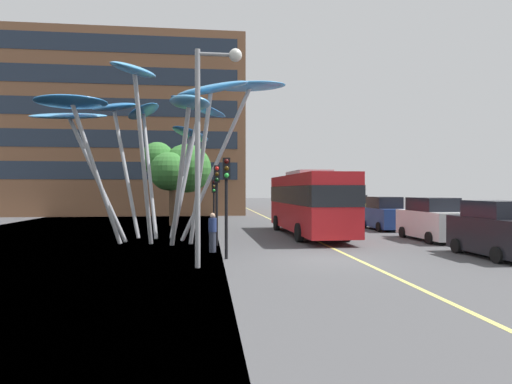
# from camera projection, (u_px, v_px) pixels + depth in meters

# --- Properties ---
(ground) EXTENTS (120.00, 240.00, 0.10)m
(ground) POSITION_uv_depth(u_px,v_px,m) (309.00, 261.00, 16.00)
(ground) COLOR #4C4C4F
(red_bus) EXTENTS (2.86, 10.96, 3.69)m
(red_bus) POSITION_uv_depth(u_px,v_px,m) (308.00, 200.00, 24.53)
(red_bus) COLOR red
(red_bus) RESTS_ON ground
(leaf_sculpture) EXTENTS (12.71, 11.89, 8.46)m
(leaf_sculpture) POSITION_uv_depth(u_px,v_px,m) (159.00, 114.00, 22.17)
(leaf_sculpture) COLOR #9EA0A5
(leaf_sculpture) RESTS_ON ground
(traffic_light_kerb_near) EXTENTS (0.28, 0.42, 3.81)m
(traffic_light_kerb_near) POSITION_uv_depth(u_px,v_px,m) (226.00, 186.00, 16.10)
(traffic_light_kerb_near) COLOR black
(traffic_light_kerb_near) RESTS_ON ground
(traffic_light_kerb_far) EXTENTS (0.28, 0.42, 3.74)m
(traffic_light_kerb_far) POSITION_uv_depth(u_px,v_px,m) (217.00, 188.00, 19.94)
(traffic_light_kerb_far) COLOR black
(traffic_light_kerb_far) RESTS_ON ground
(traffic_light_island_mid) EXTENTS (0.28, 0.42, 3.24)m
(traffic_light_island_mid) POSITION_uv_depth(u_px,v_px,m) (214.00, 194.00, 26.89)
(traffic_light_island_mid) COLOR black
(traffic_light_island_mid) RESTS_ON ground
(car_parked_near) EXTENTS (2.03, 4.05, 2.20)m
(car_parked_near) POSITION_uv_depth(u_px,v_px,m) (498.00, 231.00, 16.57)
(car_parked_near) COLOR black
(car_parked_near) RESTS_ON ground
(car_parked_mid) EXTENTS (2.03, 4.58, 2.21)m
(car_parked_mid) POSITION_uv_depth(u_px,v_px,m) (432.00, 220.00, 22.17)
(car_parked_mid) COLOR silver
(car_parked_mid) RESTS_ON ground
(car_parked_far) EXTENTS (1.95, 4.11, 2.16)m
(car_parked_far) POSITION_uv_depth(u_px,v_px,m) (384.00, 214.00, 28.07)
(car_parked_far) COLOR navy
(car_parked_far) RESTS_ON ground
(car_side_street) EXTENTS (2.07, 4.40, 2.20)m
(car_side_street) POSITION_uv_depth(u_px,v_px,m) (351.00, 209.00, 34.59)
(car_side_street) COLOR gold
(car_side_street) RESTS_ON ground
(car_far_side) EXTENTS (1.97, 3.92, 2.33)m
(car_far_side) POSITION_uv_depth(u_px,v_px,m) (328.00, 206.00, 40.71)
(car_far_side) COLOR silver
(car_far_side) RESTS_ON ground
(street_lamp) EXTENTS (1.58, 0.44, 7.39)m
(street_lamp) POSITION_uv_depth(u_px,v_px,m) (208.00, 127.00, 14.40)
(street_lamp) COLOR gray
(street_lamp) RESTS_ON ground
(tree_pavement_near) EXTENTS (5.25, 4.49, 6.20)m
(tree_pavement_near) POSITION_uv_depth(u_px,v_px,m) (177.00, 168.00, 31.97)
(tree_pavement_near) COLOR brown
(tree_pavement_near) RESTS_ON ground
(tree_pavement_far) EXTENTS (4.74, 5.11, 7.04)m
(tree_pavement_far) POSITION_uv_depth(u_px,v_px,m) (155.00, 171.00, 45.86)
(tree_pavement_far) COLOR brown
(tree_pavement_far) RESTS_ON ground
(pedestrian) EXTENTS (0.34, 0.34, 1.65)m
(pedestrian) POSITION_uv_depth(u_px,v_px,m) (213.00, 232.00, 17.98)
(pedestrian) COLOR #2D3342
(pedestrian) RESTS_ON ground
(backdrop_building) EXTENTS (27.87, 15.84, 18.64)m
(backdrop_building) POSITION_uv_depth(u_px,v_px,m) (120.00, 132.00, 49.64)
(backdrop_building) COLOR brown
(backdrop_building) RESTS_ON ground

